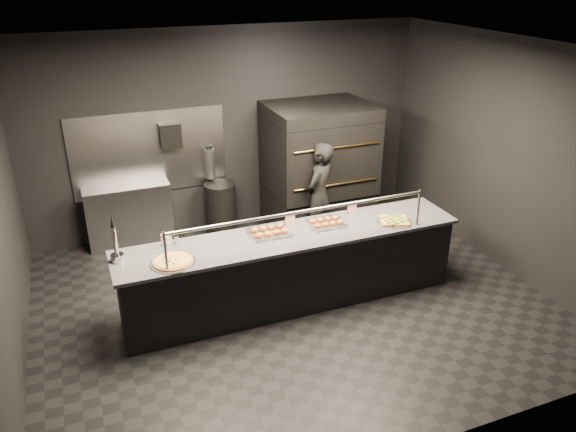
# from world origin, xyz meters

# --- Properties ---
(room) EXTENTS (6.04, 6.00, 3.00)m
(room) POSITION_xyz_m (-0.02, 0.05, 1.50)
(room) COLOR black
(room) RESTS_ON ground
(service_counter) EXTENTS (4.10, 0.78, 1.37)m
(service_counter) POSITION_xyz_m (0.00, -0.00, 0.46)
(service_counter) COLOR black
(service_counter) RESTS_ON ground
(pizza_oven) EXTENTS (1.50, 1.23, 1.91)m
(pizza_oven) POSITION_xyz_m (1.20, 1.90, 0.97)
(pizza_oven) COLOR black
(pizza_oven) RESTS_ON ground
(prep_shelf) EXTENTS (1.20, 0.35, 0.90)m
(prep_shelf) POSITION_xyz_m (-1.60, 2.32, 0.45)
(prep_shelf) COLOR #99999E
(prep_shelf) RESTS_ON ground
(towel_dispenser) EXTENTS (0.30, 0.20, 0.35)m
(towel_dispenser) POSITION_xyz_m (-0.90, 2.39, 1.55)
(towel_dispenser) COLOR black
(towel_dispenser) RESTS_ON room
(fire_extinguisher) EXTENTS (0.14, 0.14, 0.51)m
(fire_extinguisher) POSITION_xyz_m (-0.35, 2.40, 1.06)
(fire_extinguisher) COLOR #B2B2B7
(fire_extinguisher) RESTS_ON room
(beer_tap) EXTENTS (0.14, 0.20, 0.54)m
(beer_tap) POSITION_xyz_m (-1.95, 0.11, 1.07)
(beer_tap) COLOR silver
(beer_tap) RESTS_ON service_counter
(round_pizza) EXTENTS (0.49, 0.49, 0.03)m
(round_pizza) POSITION_xyz_m (-1.41, -0.15, 0.94)
(round_pizza) COLOR silver
(round_pizza) RESTS_ON service_counter
(slider_tray_a) EXTENTS (0.50, 0.40, 0.07)m
(slider_tray_a) POSITION_xyz_m (-0.23, 0.12, 0.95)
(slider_tray_a) COLOR silver
(slider_tray_a) RESTS_ON service_counter
(slider_tray_b) EXTENTS (0.48, 0.40, 0.07)m
(slider_tray_b) POSITION_xyz_m (0.49, 0.10, 0.95)
(slider_tray_b) COLOR silver
(slider_tray_b) RESTS_ON service_counter
(square_pizza) EXTENTS (0.43, 0.43, 0.05)m
(square_pizza) POSITION_xyz_m (1.28, -0.15, 0.94)
(square_pizza) COLOR silver
(square_pizza) RESTS_ON service_counter
(condiment_jar) EXTENTS (0.17, 0.07, 0.11)m
(condiment_jar) POSITION_xyz_m (-1.37, 0.28, 0.97)
(condiment_jar) COLOR silver
(condiment_jar) RESTS_ON service_counter
(tent_cards) EXTENTS (2.45, 0.04, 0.15)m
(tent_cards) POSITION_xyz_m (-0.13, 0.28, 1.00)
(tent_cards) COLOR white
(tent_cards) RESTS_ON service_counter
(trash_bin) EXTENTS (0.47, 0.47, 0.78)m
(trash_bin) POSITION_xyz_m (-0.27, 2.22, 0.39)
(trash_bin) COLOR black
(trash_bin) RESTS_ON ground
(worker) EXTENTS (0.67, 0.65, 1.56)m
(worker) POSITION_xyz_m (0.92, 1.25, 0.78)
(worker) COLOR black
(worker) RESTS_ON ground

